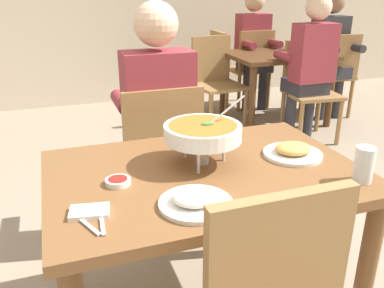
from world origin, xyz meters
name	(u,v)px	position (x,y,z in m)	size (l,w,h in m)	color
dining_table_main	(205,196)	(0.00, 0.00, 0.61)	(1.18, 0.80, 0.72)	brown
chair_diner_main	(160,154)	(0.00, 0.69, 0.51)	(0.44, 0.44, 0.90)	olive
diner_main	(157,111)	(0.00, 0.72, 0.75)	(0.40, 0.45, 1.31)	#2D2D38
curry_bowl	(203,133)	(0.01, 0.06, 0.85)	(0.33, 0.30, 0.26)	silver
rice_plate	(196,200)	(-0.12, -0.24, 0.74)	(0.24, 0.24, 0.06)	white
appetizer_plate	(293,151)	(0.39, 0.01, 0.74)	(0.24, 0.24, 0.06)	white
sauce_dish	(118,181)	(-0.33, -0.01, 0.73)	(0.09, 0.09, 0.02)	white
napkin_folded	(89,212)	(-0.45, -0.18, 0.73)	(0.12, 0.08, 0.02)	white
fork_utensil	(85,223)	(-0.47, -0.23, 0.73)	(0.01, 0.17, 0.01)	silver
spoon_utensil	(102,219)	(-0.42, -0.23, 0.73)	(0.01, 0.17, 0.01)	silver
drink_glass	(364,166)	(0.50, -0.27, 0.78)	(0.07, 0.07, 0.13)	silver
dining_table_far	(277,66)	(1.69, 2.34, 0.60)	(1.00, 0.80, 0.72)	#51331C
chair_bg_left	(333,71)	(2.35, 2.28, 0.51)	(0.48, 0.48, 0.90)	olive
chair_bg_middle	(308,84)	(1.74, 1.84, 0.51)	(0.49, 0.49, 0.90)	olive
chair_bg_right	(251,64)	(1.69, 2.90, 0.51)	(0.44, 0.44, 0.90)	olive
chair_bg_corner	(209,68)	(1.14, 2.87, 0.51)	(0.45, 0.45, 0.90)	olive
chair_bg_window	(216,77)	(1.04, 2.42, 0.51)	(0.48, 0.48, 0.90)	olive
patron_bg_left	(331,48)	(2.30, 2.31, 0.75)	(0.40, 0.45, 1.31)	#2D2D38
patron_bg_middle	(310,61)	(1.66, 1.75, 0.75)	(0.40, 0.45, 1.31)	#2D2D38
patron_bg_right	(254,44)	(1.69, 2.87, 0.75)	(0.40, 0.45, 1.31)	#2D2D38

